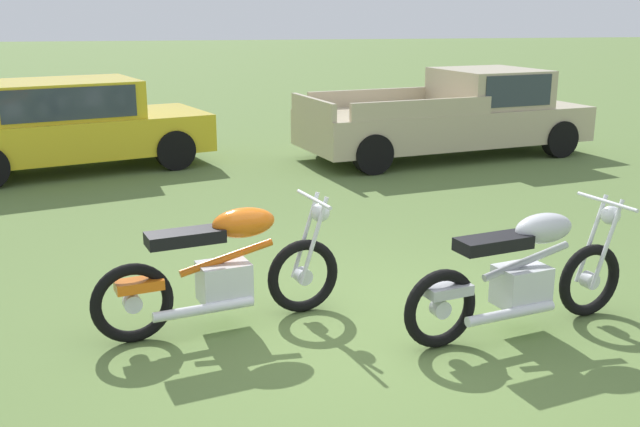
# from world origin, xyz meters

# --- Properties ---
(ground_plane) EXTENTS (120.00, 120.00, 0.00)m
(ground_plane) POSITION_xyz_m (0.00, 0.00, 0.00)
(ground_plane) COLOR #567038
(motorcycle_orange) EXTENTS (2.03, 0.86, 1.02)m
(motorcycle_orange) POSITION_xyz_m (-1.08, 0.25, 0.49)
(motorcycle_orange) COLOR black
(motorcycle_orange) RESTS_ON ground
(motorcycle_silver) EXTENTS (2.06, 0.85, 1.02)m
(motorcycle_silver) POSITION_xyz_m (1.24, -0.27, 0.48)
(motorcycle_silver) COLOR black
(motorcycle_silver) RESTS_ON ground
(car_yellow) EXTENTS (4.57, 3.08, 1.43)m
(car_yellow) POSITION_xyz_m (-3.15, 6.92, 0.80)
(car_yellow) COLOR gold
(car_yellow) RESTS_ON ground
(pickup_truck_beige) EXTENTS (5.33, 2.85, 1.49)m
(pickup_truck_beige) POSITION_xyz_m (3.42, 6.93, 0.75)
(pickup_truck_beige) COLOR #BCAD8C
(pickup_truck_beige) RESTS_ON ground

